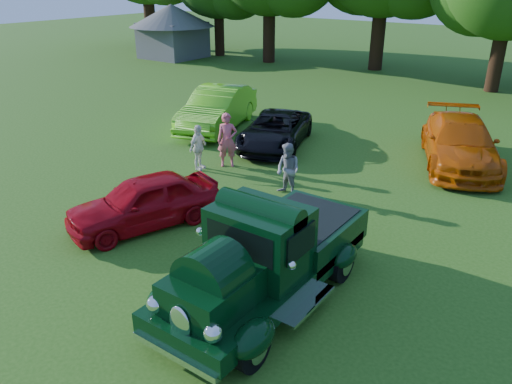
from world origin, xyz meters
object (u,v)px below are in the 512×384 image
Objects in this scene: spectator_grey at (288,170)px; gazebo at (172,25)px; back_car_black at (275,130)px; back_car_orange at (460,142)px; spectator_white at (198,147)px; red_convertible at (144,202)px; hero_pickup at (267,258)px; back_car_lime at (218,109)px; spectator_pink at (227,140)px.

gazebo is (-21.13, 16.97, 1.62)m from spectator_grey.
back_car_black is 6.43m from back_car_orange.
spectator_white is (-3.52, 0.07, -0.03)m from spectator_grey.
back_car_black is (-0.85, 7.29, -0.03)m from red_convertible.
hero_pickup is at bearing -50.18° from spectator_grey.
back_car_orange is at bearing -9.43° from back_car_lime.
back_car_black is 3.53m from spectator_white.
spectator_grey is at bearing 117.71° from hero_pickup.
hero_pickup is 9.56m from back_car_black.
red_convertible is 0.76× the size of back_car_lime.
back_car_orange is at bearing 71.18° from spectator_grey.
spectator_pink reaches higher than spectator_white.
back_car_black is at bearing 122.73° from hero_pickup.
hero_pickup is 4.39m from red_convertible.
gazebo is at bearing 124.64° from back_car_black.
spectator_white is (-0.72, -3.46, 0.12)m from back_car_black.
spectator_grey is at bearing -55.39° from spectator_pink.
back_car_orange is 27.03m from gazebo.
spectator_white is (-6.83, -5.45, -0.03)m from back_car_orange.
back_car_lime is at bearing 165.92° from back_car_orange.
spectator_pink is (-0.14, -2.66, 0.28)m from back_car_black.
back_car_lime is 7.31m from spectator_grey.
spectator_grey is at bearing -99.50° from spectator_white.
back_car_black is 22.79m from gazebo.
red_convertible is 7.34m from back_car_black.
red_convertible is 10.67m from back_car_orange.
red_convertible is 0.86× the size of back_car_black.
gazebo is at bearing 37.91° from spectator_white.
gazebo reaches higher than spectator_pink.
back_car_lime is (-8.42, 8.62, -0.05)m from hero_pickup.
back_car_lime is at bearing 150.82° from back_car_black.
red_convertible is at bearing -142.23° from back_car_orange.
spectator_grey is 1.04× the size of spectator_white.
spectator_white is 24.45m from gazebo.
spectator_white reaches higher than red_convertible.
back_car_lime is 0.96× the size of back_car_orange.
red_convertible is at bearing -80.50° from back_car_lime.
spectator_pink is at bearing -41.50° from gazebo.
red_convertible is 2.15× the size of spectator_pink.
back_car_black is (-5.17, 8.04, -0.27)m from hero_pickup.
back_car_black is at bearing 48.25° from spectator_pink.
hero_pickup is at bearing -118.08° from back_car_orange.
spectator_grey is at bearing -38.77° from gazebo.
back_car_black is at bearing 175.37° from back_car_orange.
spectator_pink is at bearing -64.16° from back_car_lime.
spectator_white is (-1.57, 3.83, 0.09)m from red_convertible.
spectator_grey is at bearing -52.23° from back_car_lime.
back_car_black is 4.51m from spectator_grey.
hero_pickup is 10.08m from back_car_orange.
hero_pickup is at bearing -76.39° from back_car_black.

